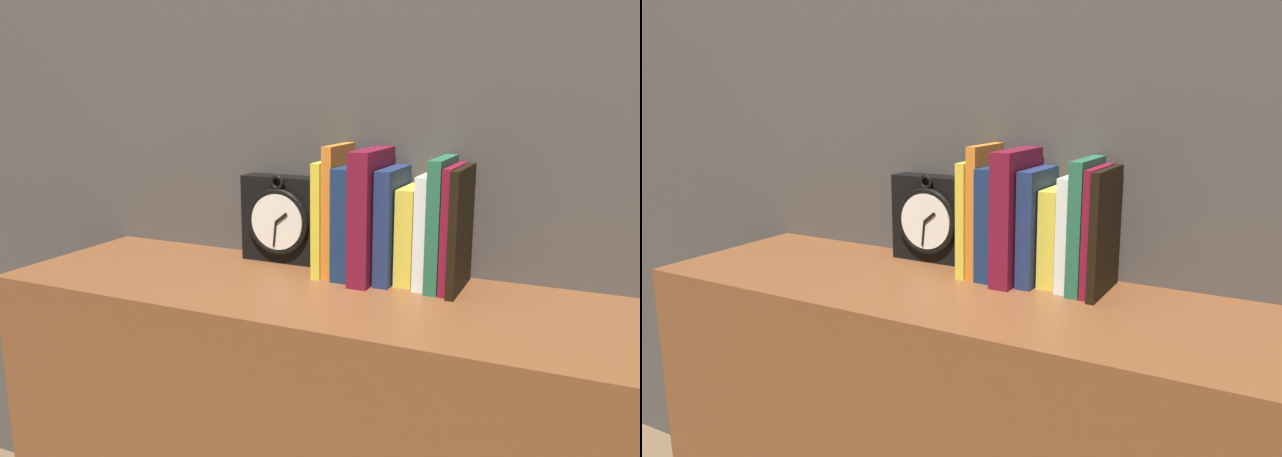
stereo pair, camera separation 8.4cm
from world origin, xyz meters
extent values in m
cube|color=black|center=(-0.15, 0.15, 0.82)|extent=(0.18, 0.05, 0.18)
torus|color=black|center=(-0.15, 0.12, 0.82)|extent=(0.14, 0.01, 0.14)
cylinder|color=white|center=(-0.15, 0.12, 0.82)|extent=(0.12, 0.01, 0.12)
cube|color=black|center=(-0.14, 0.11, 0.83)|extent=(0.03, 0.00, 0.02)
cube|color=black|center=(-0.15, 0.11, 0.80)|extent=(0.01, 0.00, 0.05)
torus|color=black|center=(-0.15, 0.12, 0.91)|extent=(0.03, 0.01, 0.03)
cube|color=yellow|center=(-0.03, 0.11, 0.85)|extent=(0.02, 0.13, 0.22)
cube|color=orange|center=(-0.01, 0.12, 0.86)|extent=(0.02, 0.12, 0.25)
cube|color=navy|center=(0.02, 0.11, 0.84)|extent=(0.04, 0.13, 0.21)
cube|color=maroon|center=(0.06, 0.10, 0.86)|extent=(0.04, 0.15, 0.25)
cube|color=navy|center=(0.10, 0.11, 0.84)|extent=(0.03, 0.13, 0.21)
cube|color=yellow|center=(0.13, 0.12, 0.82)|extent=(0.03, 0.11, 0.18)
cube|color=white|center=(0.17, 0.12, 0.84)|extent=(0.02, 0.12, 0.21)
cube|color=#226244|center=(0.19, 0.11, 0.85)|extent=(0.02, 0.13, 0.24)
cube|color=maroon|center=(0.21, 0.11, 0.85)|extent=(0.02, 0.14, 0.23)
cube|color=black|center=(0.23, 0.11, 0.85)|extent=(0.02, 0.15, 0.22)
camera|label=1|loc=(0.45, -0.98, 1.09)|focal=35.00mm
camera|label=2|loc=(0.53, -0.95, 1.09)|focal=35.00mm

